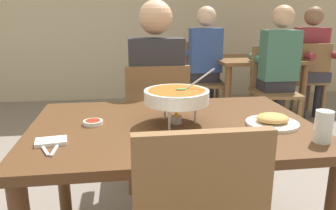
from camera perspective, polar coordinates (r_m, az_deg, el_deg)
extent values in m
cube|color=#51331C|center=(1.57, 0.75, -3.89)|extent=(1.31, 0.91, 0.04)
cylinder|color=#51331C|center=(2.09, -17.60, -10.33)|extent=(0.07, 0.07, 0.68)
cylinder|color=#51331C|center=(2.21, 14.68, -8.62)|extent=(0.07, 0.07, 0.68)
cube|color=brown|center=(2.44, -2.21, -3.49)|extent=(0.44, 0.44, 0.03)
cube|color=brown|center=(2.18, -1.75, 0.81)|extent=(0.42, 0.04, 0.45)
cylinder|color=brown|center=(2.72, 1.44, -6.54)|extent=(0.04, 0.04, 0.42)
cylinder|color=brown|center=(2.69, -6.64, -6.91)|extent=(0.04, 0.04, 0.42)
cylinder|color=brown|center=(2.38, 2.95, -9.90)|extent=(0.04, 0.04, 0.42)
cylinder|color=brown|center=(2.34, -6.39, -10.40)|extent=(0.04, 0.04, 0.42)
cylinder|color=#2D2D38|center=(2.54, 0.05, -7.74)|extent=(0.10, 0.10, 0.45)
cylinder|color=#2D2D38|center=(2.53, -4.49, -7.96)|extent=(0.10, 0.10, 0.45)
cube|color=#2D2D38|center=(2.40, -2.18, -1.95)|extent=(0.32, 0.32, 0.12)
cube|color=#2D2D33|center=(2.25, -2.06, 5.02)|extent=(0.36, 0.20, 0.50)
sphere|color=tan|center=(2.21, -2.15, 14.76)|extent=(0.22, 0.22, 0.22)
cylinder|color=#2D2D33|center=(2.47, 1.18, 4.79)|extent=(0.08, 0.28, 0.08)
cylinder|color=#2D2D33|center=(2.44, -6.28, 4.57)|extent=(0.08, 0.28, 0.08)
cube|color=brown|center=(1.04, 5.94, -16.19)|extent=(0.42, 0.04, 0.45)
cylinder|color=silver|center=(1.57, 4.71, -1.30)|extent=(0.01, 0.01, 0.10)
cylinder|color=silver|center=(1.62, -0.56, -0.71)|extent=(0.01, 0.01, 0.10)
cylinder|color=silver|center=(1.47, 0.22, -2.36)|extent=(0.01, 0.01, 0.10)
torus|color=silver|center=(1.54, 1.47, 0.36)|extent=(0.21, 0.21, 0.01)
cylinder|color=#B2B2B7|center=(1.56, 1.45, -2.56)|extent=(0.05, 0.05, 0.04)
cone|color=orange|center=(1.55, 1.46, -1.43)|extent=(0.02, 0.02, 0.04)
cylinder|color=white|center=(1.53, 1.48, 1.44)|extent=(0.30, 0.30, 0.06)
cylinder|color=#B75119|center=(1.52, 1.49, 2.36)|extent=(0.26, 0.26, 0.01)
ellipsoid|color=#388433|center=(1.53, 2.23, 2.71)|extent=(0.05, 0.03, 0.01)
cylinder|color=silver|center=(1.55, 4.66, 3.87)|extent=(0.18, 0.01, 0.13)
cylinder|color=white|center=(1.28, 0.24, -7.11)|extent=(0.24, 0.24, 0.01)
ellipsoid|color=white|center=(1.27, 0.25, -6.04)|extent=(0.15, 0.13, 0.04)
cylinder|color=white|center=(1.61, 17.38, -3.04)|extent=(0.24, 0.24, 0.01)
ellipsoid|color=tan|center=(1.61, 17.45, -2.18)|extent=(0.15, 0.13, 0.04)
cylinder|color=white|center=(1.58, -12.70, -2.97)|extent=(0.09, 0.09, 0.02)
cylinder|color=maroon|center=(1.58, -12.72, -2.66)|extent=(0.07, 0.07, 0.01)
cube|color=white|center=(1.41, -19.36, -5.92)|extent=(0.13, 0.10, 0.02)
cube|color=silver|center=(1.37, -20.56, -6.83)|extent=(0.08, 0.16, 0.01)
cube|color=silver|center=(1.36, -18.49, -6.81)|extent=(0.02, 0.17, 0.01)
cylinder|color=silver|center=(1.46, 25.04, -3.37)|extent=(0.07, 0.07, 0.13)
cylinder|color=gold|center=(1.46, 24.95, -4.12)|extent=(0.06, 0.06, 0.08)
cube|color=brown|center=(4.12, 14.80, 7.55)|extent=(1.00, 0.80, 0.04)
cylinder|color=brown|center=(3.72, 10.13, 1.35)|extent=(0.07, 0.07, 0.68)
cylinder|color=brown|center=(4.07, 22.00, 1.68)|extent=(0.07, 0.07, 0.68)
cylinder|color=brown|center=(4.35, 7.40, 3.48)|extent=(0.07, 0.07, 0.68)
cylinder|color=brown|center=(4.66, 17.93, 3.64)|extent=(0.07, 0.07, 0.68)
cube|color=brown|center=(3.60, 17.85, 1.94)|extent=(0.48, 0.48, 0.03)
cube|color=brown|center=(3.75, 17.12, 6.22)|extent=(0.42, 0.08, 0.45)
cylinder|color=brown|center=(3.43, 15.61, -2.46)|extent=(0.04, 0.04, 0.42)
cylinder|color=brown|center=(3.56, 21.45, -2.30)|extent=(0.04, 0.04, 0.42)
cylinder|color=brown|center=(3.77, 13.90, -0.72)|extent=(0.04, 0.04, 0.42)
cylinder|color=brown|center=(3.90, 19.28, -0.64)|extent=(0.04, 0.04, 0.42)
cube|color=brown|center=(4.41, 22.03, 3.89)|extent=(0.47, 0.47, 0.03)
cube|color=brown|center=(4.20, 23.50, 6.55)|extent=(0.42, 0.07, 0.45)
cylinder|color=brown|center=(4.71, 22.88, 1.65)|extent=(0.04, 0.04, 0.42)
cylinder|color=brown|center=(4.55, 18.59, 1.63)|extent=(0.04, 0.04, 0.42)
cylinder|color=brown|center=(4.38, 25.03, 0.47)|extent=(0.04, 0.04, 0.42)
cylinder|color=brown|center=(4.21, 20.47, 0.40)|extent=(0.04, 0.04, 0.42)
cube|color=brown|center=(3.94, 6.30, 3.68)|extent=(0.48, 0.48, 0.03)
cube|color=brown|center=(4.10, 5.96, 7.54)|extent=(0.42, 0.08, 0.45)
cylinder|color=brown|center=(3.79, 3.82, -0.24)|extent=(0.04, 0.04, 0.42)
cylinder|color=brown|center=(3.85, 9.44, -0.16)|extent=(0.04, 0.04, 0.42)
cylinder|color=brown|center=(4.15, 3.21, 1.15)|extent=(0.04, 0.04, 0.42)
cylinder|color=brown|center=(4.21, 8.36, 1.21)|extent=(0.04, 0.04, 0.42)
cylinder|color=#2D2D38|center=(3.83, 18.39, -0.58)|extent=(0.10, 0.10, 0.45)
cylinder|color=#2D2D38|center=(3.75, 15.65, -0.71)|extent=(0.10, 0.10, 0.45)
cube|color=#2D2D38|center=(3.69, 17.63, 3.45)|extent=(0.32, 0.32, 0.12)
cube|color=#3D6B56|center=(3.57, 18.58, 8.05)|extent=(0.36, 0.20, 0.50)
sphere|color=tan|center=(3.55, 19.11, 14.14)|extent=(0.22, 0.22, 0.22)
cylinder|color=#3D6B56|center=(3.83, 19.37, 7.66)|extent=(0.08, 0.28, 0.08)
cylinder|color=#3D6B56|center=(3.69, 14.90, 7.76)|extent=(0.08, 0.28, 0.08)
cylinder|color=#2D2D38|center=(4.33, 22.03, 0.85)|extent=(0.10, 0.10, 0.45)
cylinder|color=#2D2D38|center=(4.43, 24.28, 0.92)|extent=(0.10, 0.10, 0.45)
cube|color=#2D2D38|center=(4.36, 23.29, 4.64)|extent=(0.32, 0.32, 0.12)
cube|color=maroon|center=(4.39, 23.18, 8.82)|extent=(0.36, 0.20, 0.50)
sphere|color=#846047|center=(4.37, 23.71, 13.76)|extent=(0.22, 0.22, 0.22)
cylinder|color=maroon|center=(4.14, 22.60, 7.87)|extent=(0.08, 0.28, 0.08)
cylinder|color=maroon|center=(4.31, 26.30, 7.71)|extent=(0.08, 0.28, 0.08)
cylinder|color=#2D2D38|center=(4.15, 7.11, 1.26)|extent=(0.10, 0.10, 0.45)
cylinder|color=#2D2D38|center=(4.10, 4.41, 1.17)|extent=(0.10, 0.10, 0.45)
cube|color=#2D2D38|center=(4.03, 6.01, 5.02)|extent=(0.32, 0.32, 0.12)
cube|color=#334C8C|center=(3.91, 6.42, 9.29)|extent=(0.36, 0.20, 0.50)
sphere|color=beige|center=(3.89, 6.59, 14.87)|extent=(0.22, 0.22, 0.22)
cylinder|color=#334C8C|center=(4.14, 7.89, 8.88)|extent=(0.08, 0.28, 0.08)
cylinder|color=#334C8C|center=(4.07, 3.49, 8.88)|extent=(0.08, 0.28, 0.08)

